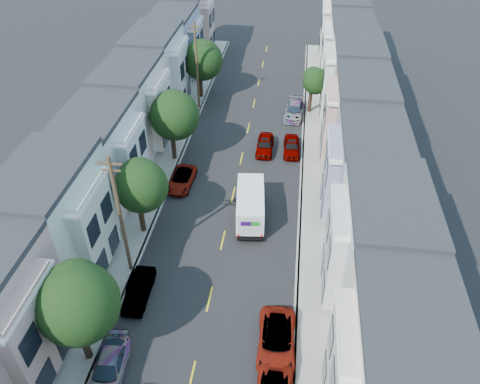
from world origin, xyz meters
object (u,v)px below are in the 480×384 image
object	(u,v)px
utility_pole_near	(121,218)
parked_right_c	(292,146)
tree_far_r	(315,82)
parked_right_b	(277,341)
tree_e	(202,60)
parked_left_b	(109,368)
utility_pole_far	(197,67)
fedex_truck	(250,205)
tree_b	(77,304)
tree_c	(140,187)
tree_d	(174,116)
parked_left_d	(182,180)
lead_sedan	(265,145)
parked_left_c	(139,290)
parked_right_d	(294,111)

from	to	relation	value
utility_pole_near	parked_right_c	xyz separation A→B (m)	(11.20, 17.73, -4.46)
tree_far_r	parked_right_b	xyz separation A→B (m)	(-1.99, -31.86, -3.14)
tree_e	parked_left_b	world-z (taller)	tree_e
parked_right_b	utility_pole_far	bearing A→B (deg)	107.95
fedex_truck	parked_right_c	distance (m)	11.28
parked_left_b	tree_b	bearing A→B (deg)	140.44
utility_pole_far	parked_right_c	size ratio (longest dim) A/B	2.33
parked_left_b	parked_right_b	bearing A→B (deg)	12.84
tree_b	fedex_truck	xyz separation A→B (m)	(8.19, 14.36, -3.64)
tree_c	tree_d	bearing A→B (deg)	90.00
tree_b	parked_left_d	bearing A→B (deg)	85.62
tree_d	utility_pole_far	world-z (taller)	utility_pole_far
tree_c	parked_left_d	bearing A→B (deg)	77.98
tree_c	utility_pole_near	distance (m)	4.29
tree_c	parked_left_d	xyz separation A→B (m)	(1.40, 6.59, -4.00)
tree_c	lead_sedan	size ratio (longest dim) A/B	1.52
lead_sedan	parked_left_c	xyz separation A→B (m)	(-7.09, -20.03, -0.04)
parked_left_b	utility_pole_near	bearing A→B (deg)	94.39
tree_c	utility_pole_far	xyz separation A→B (m)	(0.00, 21.74, 0.54)
tree_d	parked_right_d	xyz separation A→B (m)	(11.20, 10.44, -4.16)
tree_c	parked_right_b	world-z (taller)	tree_c
utility_pole_far	parked_right_d	size ratio (longest dim) A/B	2.10
fedex_truck	parked_right_c	xyz separation A→B (m)	(3.02, 10.83, -0.86)
tree_d	tree_far_r	xyz separation A→B (m)	(13.20, 11.60, -1.02)
utility_pole_far	fedex_truck	distance (m)	21.09
parked_left_d	parked_right_d	xyz separation A→B (m)	(9.80, 14.59, 0.10)
utility_pole_near	lead_sedan	distance (m)	20.07
lead_sedan	parked_right_b	world-z (taller)	lead_sedan
tree_d	parked_left_c	size ratio (longest dim) A/B	1.78
parked_left_d	parked_left_c	bearing A→B (deg)	-87.48
parked_right_b	parked_right_c	size ratio (longest dim) A/B	1.19
tree_d	parked_left_d	distance (m)	6.10
parked_left_b	parked_right_c	distance (m)	27.93
parked_right_d	lead_sedan	bearing A→B (deg)	-104.51
tree_d	parked_left_b	world-z (taller)	tree_d
utility_pole_far	parked_right_c	xyz separation A→B (m)	(11.20, -8.27, -4.46)
fedex_truck	parked_left_d	size ratio (longest dim) A/B	1.31
parked_right_d	parked_right_c	bearing A→B (deg)	-85.38
parked_left_d	parked_right_d	bearing A→B (deg)	58.62
tree_d	utility_pole_far	bearing A→B (deg)	89.99
parked_left_c	parked_right_d	xyz separation A→B (m)	(9.80, 27.82, 0.04)
parked_left_c	parked_right_b	world-z (taller)	parked_right_b
utility_pole_near	fedex_truck	size ratio (longest dim) A/B	1.72
utility_pole_near	tree_b	bearing A→B (deg)	-90.02
tree_e	utility_pole_near	xyz separation A→B (m)	(0.00, -28.84, 0.42)
parked_left_c	parked_left_d	xyz separation A→B (m)	(0.00, 13.24, -0.06)
utility_pole_near	fedex_truck	xyz separation A→B (m)	(8.18, 6.90, -3.59)
tree_far_r	parked_left_d	world-z (taller)	tree_far_r
tree_b	utility_pole_near	size ratio (longest dim) A/B	0.76
parked_right_d	tree_e	bearing A→B (deg)	167.71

